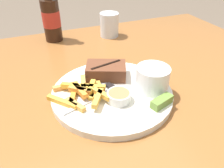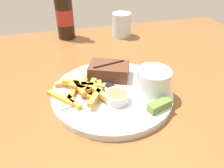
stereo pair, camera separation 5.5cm
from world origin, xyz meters
name	(u,v)px [view 1 (the left image)]	position (x,y,z in m)	size (l,w,h in m)	color
dining_table	(112,119)	(0.00, 0.00, 0.68)	(1.29, 1.04, 0.76)	#935B2D
dinner_plate	(112,93)	(0.00, 0.00, 0.77)	(0.31, 0.31, 0.02)	silver
steak_portion	(106,71)	(0.01, 0.07, 0.80)	(0.13, 0.11, 0.04)	brown
fries_pile	(83,92)	(-0.07, 0.01, 0.79)	(0.14, 0.14, 0.02)	gold
coleslaw_cup	(153,77)	(0.10, -0.03, 0.82)	(0.08, 0.08, 0.06)	white
dipping_sauce_cup	(118,96)	(0.00, -0.04, 0.79)	(0.06, 0.06, 0.02)	silver
pickle_spear	(162,102)	(0.09, -0.10, 0.79)	(0.06, 0.04, 0.02)	olive
fork_utensil	(85,103)	(-0.08, -0.02, 0.78)	(0.13, 0.05, 0.00)	#B7B7BC
knife_utensil	(103,82)	(-0.01, 0.04, 0.78)	(0.08, 0.16, 0.01)	#B7B7BC
beer_bottle	(51,18)	(-0.08, 0.43, 0.85)	(0.07, 0.07, 0.25)	black
drinking_glass	(109,25)	(0.14, 0.39, 0.81)	(0.08, 0.08, 0.09)	silver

